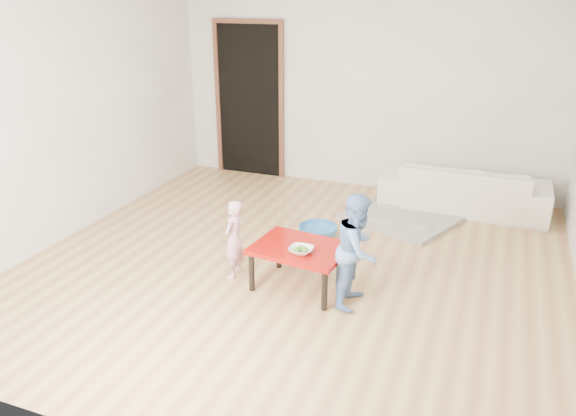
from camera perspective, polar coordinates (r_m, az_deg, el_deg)
The scene contains 13 objects.
floor at distance 5.44m, azimuth 0.76°, elevation -5.67°, with size 5.00×5.00×0.01m, color #AE764A.
back_wall at distance 7.33m, azimuth 7.80°, elevation 11.99°, with size 5.00×0.02×2.60m, color white.
left_wall at distance 6.28m, azimuth -21.36°, elevation 9.18°, with size 0.02×5.00×2.60m, color white.
doorway at distance 7.88m, azimuth -3.89°, elevation 10.75°, with size 1.02×0.08×2.11m, color brown, non-canonical shape.
sofa at distance 6.96m, azimuth 17.45°, elevation 1.97°, with size 1.91×0.75×0.56m, color white.
cushion at distance 6.78m, azimuth 15.76°, elevation 2.92°, with size 0.40×0.36×0.11m, color orange.
red_table at distance 4.95m, azimuth 1.24°, elevation -6.00°, with size 0.79×0.60×0.40m, color #9B0E08, non-canonical shape.
bowl at distance 4.73m, azimuth 1.34°, elevation -4.31°, with size 0.20×0.20×0.05m, color white.
broccoli at distance 4.73m, azimuth 1.34°, elevation -4.27°, with size 0.12×0.12×0.06m, color #2D5919, non-canonical shape.
child_pink at distance 5.08m, azimuth -5.53°, elevation -3.19°, with size 0.27×0.18×0.74m, color #D4617F.
child_blue at distance 4.63m, azimuth 7.09°, elevation -4.26°, with size 0.47×0.37×0.97m, color #618DE1.
basin at distance 5.97m, azimuth 3.06°, elevation -2.42°, with size 0.42×0.42×0.13m, color #2F72B2.
blanket at distance 6.53m, azimuth 11.33°, elevation -1.04°, with size 1.12×0.93×0.06m, color #ADA699, non-canonical shape.
Camera 1 is at (1.68, -4.54, 2.47)m, focal length 35.00 mm.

